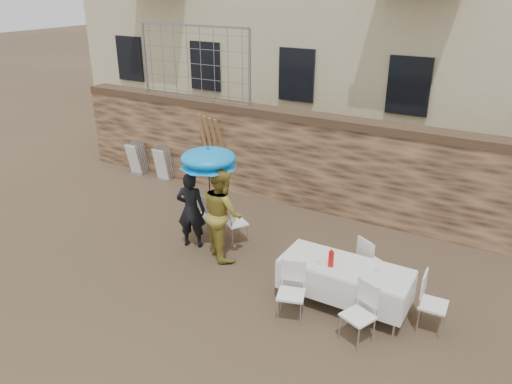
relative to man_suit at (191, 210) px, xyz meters
The scene contains 17 objects.
ground 2.35m from the man_suit, 63.94° to the right, with size 80.00×80.00×0.00m, color brown.
stone_wall 3.18m from the man_suit, 72.12° to the left, with size 13.00×0.50×2.20m, color brown.
chain_link_fence 4.30m from the man_suit, 123.95° to the left, with size 3.20×0.06×1.80m, color gray, non-canonical shape.
man_suit is the anchor object (origin of this frame).
woman_dress 0.76m from the man_suit, ahead, with size 0.89×0.69×1.82m, color gold.
umbrella 1.15m from the man_suit, 14.04° to the left, with size 1.11×1.11×1.98m.
couple_chair_left 0.63m from the man_suit, 90.00° to the left, with size 0.48×0.48×0.96m, color white, non-canonical shape.
couple_chair_right 0.94m from the man_suit, 38.16° to the left, with size 0.48×0.48×0.96m, color white, non-canonical shape.
banquet_table 3.43m from the man_suit, ahead, with size 2.10×0.85×0.78m.
soda_bottle 3.25m from the man_suit, ahead, with size 0.09×0.09×0.26m, color red.
table_chair_front_left 3.04m from the man_suit, 22.28° to the right, with size 0.48×0.48×0.96m, color white, non-canonical shape.
table_chair_front_right 4.08m from the man_suit, 16.39° to the right, with size 0.48×0.48×0.96m, color white, non-canonical shape.
table_chair_back 3.64m from the man_suit, ahead, with size 0.48×0.48×0.96m, color white, non-canonical shape.
table_chair_side 4.82m from the man_suit, ahead, with size 0.48×0.48×0.96m, color white, non-canonical shape.
chair_stack_left 4.68m from the man_suit, 144.52° to the left, with size 0.46×0.47×0.92m, color white, non-canonical shape.
chair_stack_right 3.98m from the man_suit, 136.95° to the left, with size 0.46×0.40×0.92m, color white, non-canonical shape.
wood_planks 3.07m from the man_suit, 115.05° to the left, with size 0.70×0.20×2.00m, color #A37749, non-canonical shape.
Camera 1 is at (4.66, -5.13, 5.02)m, focal length 35.00 mm.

